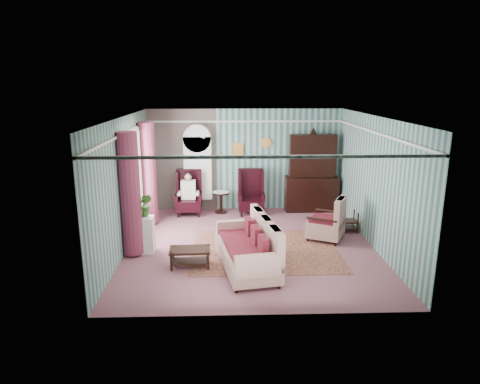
{
  "coord_description": "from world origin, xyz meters",
  "views": [
    {
      "loc": [
        -0.55,
        -9.12,
        3.6
      ],
      "look_at": [
        -0.22,
        0.6,
        1.11
      ],
      "focal_mm": 32.0,
      "sensor_mm": 36.0,
      "label": 1
    }
  ],
  "objects_px": {
    "wingback_right": "(251,192)",
    "seated_woman": "(189,194)",
    "sofa": "(246,242)",
    "floral_armchair": "(326,222)",
    "round_side_table": "(221,202)",
    "plant_stand": "(141,235)",
    "dresser_hutch": "(312,171)",
    "coffee_table": "(190,258)",
    "bookcase": "(198,173)",
    "nest_table": "(348,221)",
    "wingback_left": "(189,193)"
  },
  "relations": [
    {
      "from": "round_side_table",
      "to": "sofa",
      "type": "distance_m",
      "value": 3.9
    },
    {
      "from": "dresser_hutch",
      "to": "round_side_table",
      "type": "height_order",
      "value": "dresser_hutch"
    },
    {
      "from": "dresser_hutch",
      "to": "sofa",
      "type": "bearing_deg",
      "value": -117.38
    },
    {
      "from": "floral_armchair",
      "to": "coffee_table",
      "type": "height_order",
      "value": "floral_armchair"
    },
    {
      "from": "dresser_hutch",
      "to": "plant_stand",
      "type": "distance_m",
      "value": 5.31
    },
    {
      "from": "plant_stand",
      "to": "coffee_table",
      "type": "relative_size",
      "value": 0.98
    },
    {
      "from": "bookcase",
      "to": "coffee_table",
      "type": "bearing_deg",
      "value": -89.05
    },
    {
      "from": "sofa",
      "to": "coffee_table",
      "type": "height_order",
      "value": "sofa"
    },
    {
      "from": "bookcase",
      "to": "nest_table",
      "type": "height_order",
      "value": "bookcase"
    },
    {
      "from": "wingback_right",
      "to": "seated_woman",
      "type": "xyz_separation_m",
      "value": [
        -1.75,
        0.0,
        -0.04
      ]
    },
    {
      "from": "bookcase",
      "to": "plant_stand",
      "type": "height_order",
      "value": "bookcase"
    },
    {
      "from": "bookcase",
      "to": "wingback_right",
      "type": "xyz_separation_m",
      "value": [
        1.5,
        -0.39,
        -0.5
      ]
    },
    {
      "from": "dresser_hutch",
      "to": "coffee_table",
      "type": "distance_m",
      "value": 5.07
    },
    {
      "from": "seated_woman",
      "to": "nest_table",
      "type": "bearing_deg",
      "value": -20.85
    },
    {
      "from": "seated_woman",
      "to": "round_side_table",
      "type": "distance_m",
      "value": 0.96
    },
    {
      "from": "wingback_right",
      "to": "coffee_table",
      "type": "relative_size",
      "value": 1.53
    },
    {
      "from": "wingback_left",
      "to": "coffee_table",
      "type": "bearing_deg",
      "value": -84.92
    },
    {
      "from": "dresser_hutch",
      "to": "wingback_right",
      "type": "relative_size",
      "value": 1.89
    },
    {
      "from": "wingback_left",
      "to": "plant_stand",
      "type": "distance_m",
      "value": 2.87
    },
    {
      "from": "round_side_table",
      "to": "plant_stand",
      "type": "bearing_deg",
      "value": -120.38
    },
    {
      "from": "plant_stand",
      "to": "sofa",
      "type": "height_order",
      "value": "sofa"
    },
    {
      "from": "seated_woman",
      "to": "sofa",
      "type": "height_order",
      "value": "seated_woman"
    },
    {
      "from": "nest_table",
      "to": "wingback_left",
      "type": "bearing_deg",
      "value": 159.15
    },
    {
      "from": "bookcase",
      "to": "coffee_table",
      "type": "xyz_separation_m",
      "value": [
        0.07,
        -3.94,
        -0.93
      ]
    },
    {
      "from": "wingback_right",
      "to": "round_side_table",
      "type": "relative_size",
      "value": 2.08
    },
    {
      "from": "wingback_right",
      "to": "sofa",
      "type": "distance_m",
      "value": 3.72
    },
    {
      "from": "plant_stand",
      "to": "floral_armchair",
      "type": "bearing_deg",
      "value": 8.93
    },
    {
      "from": "wingback_left",
      "to": "coffee_table",
      "type": "xyz_separation_m",
      "value": [
        0.32,
        -3.55,
        -0.43
      ]
    },
    {
      "from": "bookcase",
      "to": "nest_table",
      "type": "distance_m",
      "value": 4.37
    },
    {
      "from": "wingback_right",
      "to": "seated_woman",
      "type": "bearing_deg",
      "value": 180.0
    },
    {
      "from": "floral_armchair",
      "to": "wingback_left",
      "type": "bearing_deg",
      "value": 85.42
    },
    {
      "from": "wingback_right",
      "to": "plant_stand",
      "type": "relative_size",
      "value": 1.56
    },
    {
      "from": "dresser_hutch",
      "to": "wingback_left",
      "type": "distance_m",
      "value": 3.55
    },
    {
      "from": "seated_woman",
      "to": "round_side_table",
      "type": "bearing_deg",
      "value": 9.46
    },
    {
      "from": "dresser_hutch",
      "to": "round_side_table",
      "type": "bearing_deg",
      "value": -177.36
    },
    {
      "from": "wingback_left",
      "to": "round_side_table",
      "type": "xyz_separation_m",
      "value": [
        0.9,
        0.15,
        -0.33
      ]
    },
    {
      "from": "dresser_hutch",
      "to": "nest_table",
      "type": "bearing_deg",
      "value": -72.61
    },
    {
      "from": "dresser_hutch",
      "to": "floral_armchair",
      "type": "distance_m",
      "value": 2.48
    },
    {
      "from": "dresser_hutch",
      "to": "seated_woman",
      "type": "xyz_separation_m",
      "value": [
        -3.5,
        -0.27,
        -0.59
      ]
    },
    {
      "from": "seated_woman",
      "to": "coffee_table",
      "type": "height_order",
      "value": "seated_woman"
    },
    {
      "from": "dresser_hutch",
      "to": "plant_stand",
      "type": "xyz_separation_m",
      "value": [
        -4.3,
        -3.02,
        -0.78
      ]
    },
    {
      "from": "nest_table",
      "to": "sofa",
      "type": "relative_size",
      "value": 0.26
    },
    {
      "from": "bookcase",
      "to": "wingback_right",
      "type": "relative_size",
      "value": 1.79
    },
    {
      "from": "dresser_hutch",
      "to": "bookcase",
      "type": "bearing_deg",
      "value": 177.89
    },
    {
      "from": "round_side_table",
      "to": "plant_stand",
      "type": "xyz_separation_m",
      "value": [
        -1.7,
        -2.9,
        0.1
      ]
    },
    {
      "from": "seated_woman",
      "to": "coffee_table",
      "type": "relative_size",
      "value": 1.45
    },
    {
      "from": "wingback_left",
      "to": "sofa",
      "type": "distance_m",
      "value": 3.98
    },
    {
      "from": "nest_table",
      "to": "bookcase",
      "type": "bearing_deg",
      "value": 153.08
    },
    {
      "from": "wingback_right",
      "to": "sofa",
      "type": "height_order",
      "value": "wingback_right"
    },
    {
      "from": "sofa",
      "to": "floral_armchair",
      "type": "distance_m",
      "value": 2.53
    }
  ]
}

